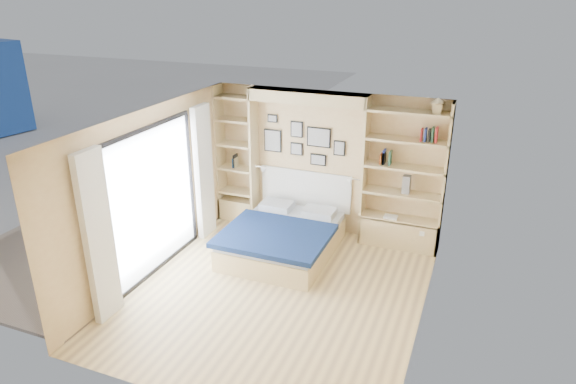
% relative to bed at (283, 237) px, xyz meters
% --- Properties ---
extents(ground, '(4.50, 4.50, 0.00)m').
position_rel_bed_xyz_m(ground, '(0.37, -1.16, -0.27)').
color(ground, '#E2C482').
rests_on(ground, ground).
extents(room_shell, '(4.50, 4.50, 4.50)m').
position_rel_bed_xyz_m(room_shell, '(-0.01, 0.36, 0.81)').
color(room_shell, '#DABA82').
rests_on(room_shell, ground).
extents(bed, '(1.67, 2.11, 1.07)m').
position_rel_bed_xyz_m(bed, '(0.00, 0.00, 0.00)').
color(bed, beige).
rests_on(bed, ground).
extents(photo_gallery, '(1.48, 0.02, 0.82)m').
position_rel_bed_xyz_m(photo_gallery, '(-0.08, 1.06, 1.33)').
color(photo_gallery, black).
rests_on(photo_gallery, ground).
extents(reading_lamps, '(1.92, 0.12, 0.15)m').
position_rel_bed_xyz_m(reading_lamps, '(0.07, 0.84, 0.83)').
color(reading_lamps, silver).
rests_on(reading_lamps, ground).
extents(shelf_decor, '(3.56, 0.23, 2.03)m').
position_rel_bed_xyz_m(shelf_decor, '(1.47, 0.91, 1.42)').
color(shelf_decor, '#98411A').
rests_on(shelf_decor, ground).
extents(deck, '(3.20, 4.00, 0.05)m').
position_rel_bed_xyz_m(deck, '(-3.23, -1.16, -0.27)').
color(deck, '#736255').
rests_on(deck, ground).
extents(deck_chair, '(0.48, 0.73, 0.70)m').
position_rel_bed_xyz_m(deck_chair, '(-2.58, -0.78, 0.06)').
color(deck_chair, tan).
rests_on(deck_chair, ground).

